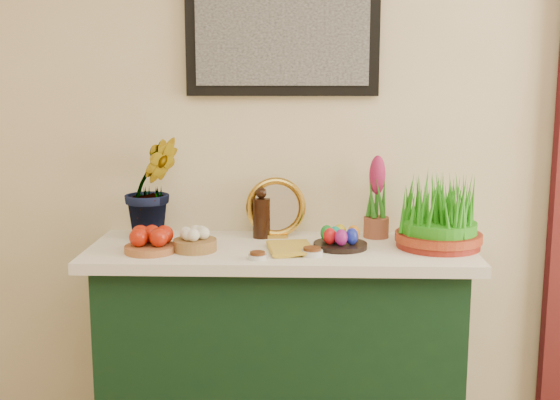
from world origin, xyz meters
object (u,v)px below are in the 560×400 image
object	(u,v)px
sideboard	(280,365)
wheatgrass_sabzeh	(439,217)
hyacinth_green	(152,171)
mirror	(276,208)
book	(269,248)

from	to	relation	value
sideboard	wheatgrass_sabzeh	size ratio (longest dim) A/B	4.13
sideboard	hyacinth_green	world-z (taller)	hyacinth_green
hyacinth_green	mirror	xyz separation A→B (m)	(0.47, 0.03, -0.15)
mirror	book	size ratio (longest dim) A/B	1.17
sideboard	book	world-z (taller)	book
sideboard	book	size ratio (longest dim) A/B	6.45
mirror	wheatgrass_sabzeh	size ratio (longest dim) A/B	0.75
wheatgrass_sabzeh	book	bearing A→B (deg)	-171.67
hyacinth_green	mirror	bearing A→B (deg)	-25.18
hyacinth_green	wheatgrass_sabzeh	world-z (taller)	hyacinth_green
sideboard	mirror	world-z (taller)	mirror
sideboard	book	distance (m)	0.49
sideboard	mirror	xyz separation A→B (m)	(-0.02, 0.15, 0.58)
sideboard	mirror	size ratio (longest dim) A/B	5.51
wheatgrass_sabzeh	mirror	bearing A→B (deg)	165.86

